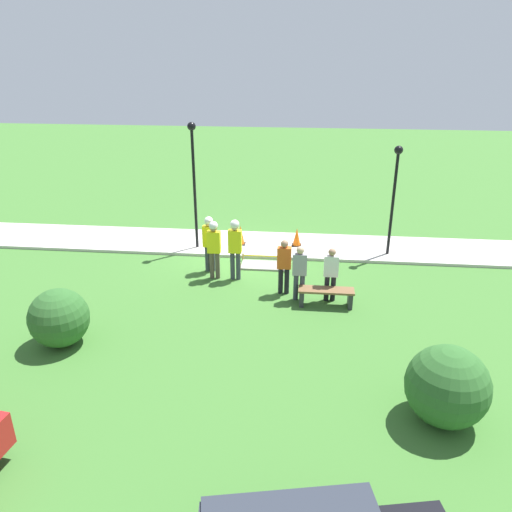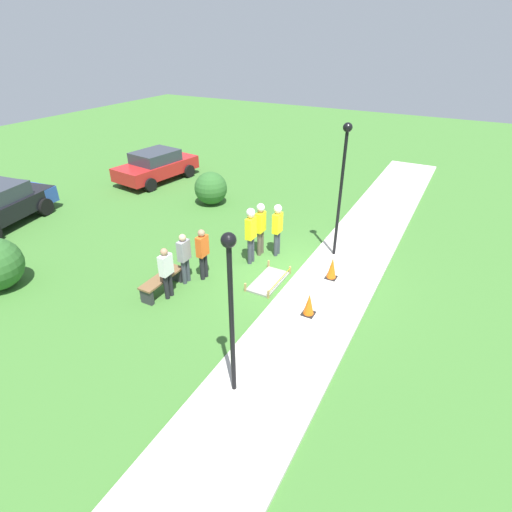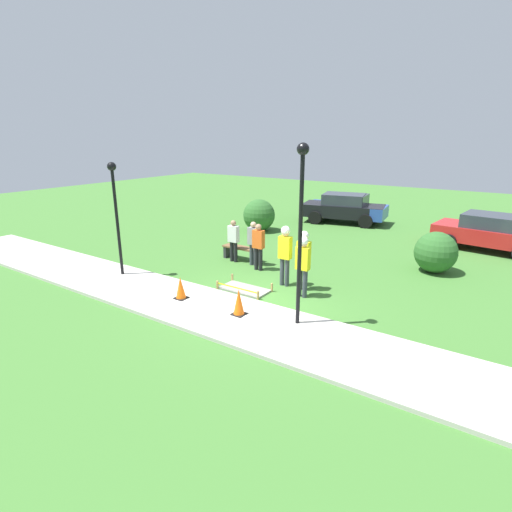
{
  "view_description": "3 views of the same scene",
  "coord_description": "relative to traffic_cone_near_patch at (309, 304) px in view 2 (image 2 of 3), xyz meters",
  "views": [
    {
      "loc": [
        -2.12,
        15.61,
        6.72
      ],
      "look_at": [
        -0.72,
        2.02,
        0.96
      ],
      "focal_mm": 35.0,
      "sensor_mm": 36.0,
      "label": 1
    },
    {
      "loc": [
        -10.09,
        -3.98,
        6.79
      ],
      "look_at": [
        -0.9,
        1.01,
        0.84
      ],
      "focal_mm": 28.0,
      "sensor_mm": 36.0,
      "label": 2
    },
    {
      "loc": [
        5.87,
        -8.76,
        4.6
      ],
      "look_at": [
        -0.7,
        1.0,
        1.04
      ],
      "focal_mm": 28.0,
      "sensor_mm": 36.0,
      "label": 3
    }
  ],
  "objects": [
    {
      "name": "ground_plane",
      "position": [
        1.87,
        1.12,
        -0.42
      ],
      "size": [
        60.0,
        60.0,
        0.0
      ],
      "primitive_type": "plane",
      "color": "#3D702D"
    },
    {
      "name": "sidewalk",
      "position": [
        1.87,
        -0.1,
        -0.37
      ],
      "size": [
        28.0,
        2.44,
        0.1
      ],
      "color": "#BCB7AD",
      "rests_on": "ground_plane"
    },
    {
      "name": "wet_concrete_patch",
      "position": [
        1.01,
        1.72,
        -0.38
      ],
      "size": [
        1.57,
        0.81,
        0.27
      ],
      "color": "gray",
      "rests_on": "ground_plane"
    },
    {
      "name": "traffic_cone_near_patch",
      "position": [
        0.0,
        0.0,
        0.0
      ],
      "size": [
        0.34,
        0.34,
        0.65
      ],
      "color": "black",
      "rests_on": "sidewalk"
    },
    {
      "name": "traffic_cone_far_patch",
      "position": [
        2.02,
        0.06,
        0.03
      ],
      "size": [
        0.34,
        0.34,
        0.71
      ],
      "color": "black",
      "rests_on": "sidewalk"
    },
    {
      "name": "park_bench",
      "position": [
        -0.93,
        4.25,
        -0.07
      ],
      "size": [
        1.54,
        0.44,
        0.51
      ],
      "color": "#2D2D33",
      "rests_on": "ground_plane"
    },
    {
      "name": "worker_supervisor",
      "position": [
        2.47,
        2.78,
        0.71
      ],
      "size": [
        0.4,
        0.27,
        1.87
      ],
      "color": "brown",
      "rests_on": "ground_plane"
    },
    {
      "name": "worker_assistant",
      "position": [
        2.72,
        2.27,
        0.69
      ],
      "size": [
        0.4,
        0.27,
        1.84
      ],
      "color": "#383D47",
      "rests_on": "ground_plane"
    },
    {
      "name": "worker_trainee",
      "position": [
        1.82,
        2.79,
        0.77
      ],
      "size": [
        0.4,
        0.28,
        1.94
      ],
      "color": "#383D47",
      "rests_on": "ground_plane"
    },
    {
      "name": "bystander_in_orange_shirt",
      "position": [
        0.28,
        3.6,
        0.52
      ],
      "size": [
        0.4,
        0.22,
        1.67
      ],
      "color": "black",
      "rests_on": "ground_plane"
    },
    {
      "name": "bystander_in_gray_shirt",
      "position": [
        -1.04,
        3.91,
        0.48
      ],
      "size": [
        0.4,
        0.22,
        1.59
      ],
      "color": "black",
      "rests_on": "ground_plane"
    },
    {
      "name": "bystander_in_white_shirt",
      "position": [
        -0.17,
        3.95,
        0.5
      ],
      "size": [
        0.4,
        0.22,
        1.63
      ],
      "color": "#383D47",
      "rests_on": "ground_plane"
    },
    {
      "name": "lamppost_near",
      "position": [
        3.53,
        0.48,
        2.49
      ],
      "size": [
        0.28,
        0.28,
        4.35
      ],
      "color": "black",
      "rests_on": "sidewalk"
    },
    {
      "name": "lamppost_far",
      "position": [
        -3.15,
        0.43,
        2.13
      ],
      "size": [
        0.28,
        0.28,
        3.71
      ],
      "color": "black",
      "rests_on": "sidewalk"
    },
    {
      "name": "parked_car_red",
      "position": [
        6.83,
        11.08,
        0.36
      ],
      "size": [
        4.44,
        2.54,
        1.51
      ],
      "rotation": [
        0.0,
        0.0,
        -0.13
      ],
      "color": "red",
      "rests_on": "ground_plane"
    },
    {
      "name": "shrub_rounded_mid",
      "position": [
        5.51,
        6.86,
        0.3
      ],
      "size": [
        1.43,
        1.43,
        1.43
      ],
      "color": "#2D6028",
      "rests_on": "ground_plane"
    }
  ]
}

